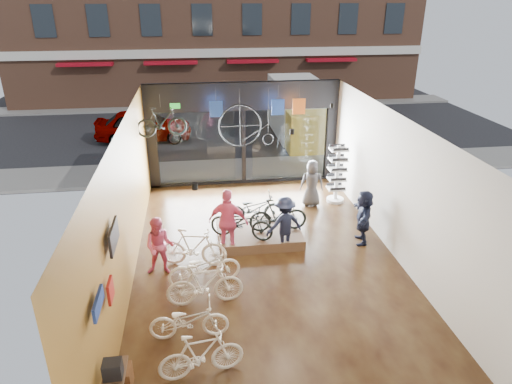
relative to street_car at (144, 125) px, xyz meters
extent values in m
cube|color=black|center=(4.23, -12.00, -0.79)|extent=(7.00, 12.00, 0.04)
cube|color=black|center=(4.23, -12.00, 3.05)|extent=(7.00, 12.00, 0.04)
cube|color=#905E21|center=(0.71, -12.00, 1.13)|extent=(0.04, 12.00, 3.80)
cube|color=beige|center=(7.75, -12.00, 1.13)|extent=(0.04, 12.00, 3.80)
cube|color=#198C26|center=(1.83, -6.12, 2.28)|extent=(0.35, 0.06, 0.18)
cube|color=black|center=(4.23, 3.00, -0.78)|extent=(30.00, 18.00, 0.02)
cube|color=slate|center=(4.23, -4.80, -0.71)|extent=(30.00, 2.40, 0.12)
cube|color=slate|center=(4.23, 7.00, -0.71)|extent=(30.00, 2.00, 0.12)
imported|color=gray|center=(0.00, 0.00, 0.00)|extent=(4.54, 1.83, 1.55)
imported|color=silver|center=(2.37, -15.49, -0.29)|extent=(1.67, 0.70, 0.97)
imported|color=silver|center=(2.14, -14.40, -0.34)|extent=(1.66, 0.60, 0.87)
imported|color=silver|center=(2.51, -13.31, -0.24)|extent=(1.79, 0.58, 1.07)
imported|color=silver|center=(2.52, -12.51, -0.30)|extent=(1.87, 0.91, 0.94)
imported|color=silver|center=(2.27, -11.62, -0.24)|extent=(1.84, 0.86, 1.07)
cube|color=brown|center=(4.18, -10.44, -0.62)|extent=(2.40, 1.80, 0.30)
imported|color=black|center=(3.62, -10.85, 0.00)|extent=(1.92, 1.28, 0.95)
imported|color=black|center=(4.71, -10.57, 0.03)|extent=(1.69, 0.49, 1.01)
imported|color=black|center=(4.10, -9.96, -0.01)|extent=(1.79, 0.66, 0.93)
imported|color=#CC4C72|center=(1.43, -11.88, 0.01)|extent=(0.83, 0.68, 1.57)
imported|color=#CC4C72|center=(3.24, -11.08, 0.17)|extent=(1.19, 0.79, 1.89)
imported|color=#161C33|center=(4.79, -11.16, 0.03)|extent=(1.16, 0.83, 1.62)
imported|color=#3F3F44|center=(6.26, -8.38, 0.03)|extent=(0.87, 0.65, 1.60)
imported|color=#161C33|center=(7.10, -11.02, 0.03)|extent=(0.85, 1.57, 1.61)
imported|color=black|center=(1.44, -7.80, 2.15)|extent=(1.62, 0.63, 0.95)
cube|color=#1E3F99|center=(3.22, -6.80, 2.28)|extent=(0.45, 0.03, 0.55)
cube|color=#1E3F99|center=(5.35, -6.80, 2.28)|extent=(0.45, 0.03, 0.55)
cube|color=#CC5919|center=(6.09, -6.80, 2.28)|extent=(0.45, 0.03, 0.55)
camera|label=1|loc=(2.50, -22.11, 5.87)|focal=32.00mm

